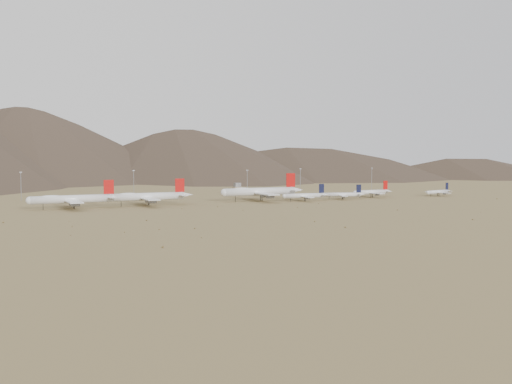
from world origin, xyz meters
name	(u,v)px	position (x,y,z in m)	size (l,w,h in m)	color
ground	(259,205)	(0.00, 0.00, 0.00)	(3000.00, 3000.00, 0.00)	#A08752
mountain_ridge	(92,105)	(0.00, 900.00, 150.00)	(4400.00, 1000.00, 300.00)	#4D3A2E
widebody_west	(73,199)	(-141.04, 30.15, 7.34)	(71.72, 55.15, 21.29)	white
widebody_centre	(147,196)	(-83.27, 33.34, 7.30)	(71.28, 54.55, 21.16)	white
widebody_east	(260,191)	(18.82, 39.28, 8.26)	(80.65, 61.70, 23.95)	white
narrowbody_a	(305,196)	(53.71, 20.55, 4.81)	(44.92, 32.28, 14.82)	white
narrowbody_b	(343,195)	(94.59, 23.20, 4.37)	(39.24, 29.26, 13.47)	white
narrowbody_c	(372,192)	(133.23, 32.43, 5.03)	(46.92, 33.89, 15.50)	white
narrowbody_d	(438,192)	(202.91, 19.55, 4.17)	(38.30, 28.18, 12.85)	white
control_tower	(237,189)	(30.00, 120.00, 5.32)	(8.00, 8.00, 12.00)	tan
mast_far_west	(21,185)	(-174.14, 123.75, 14.20)	(2.00, 0.60, 25.70)	gray
mast_west	(134,182)	(-72.07, 137.05, 14.20)	(2.00, 0.60, 25.70)	gray
mast_centre	(247,181)	(33.76, 103.00, 14.20)	(2.00, 0.60, 25.70)	gray
mast_east	(300,179)	(109.17, 131.09, 14.20)	(2.00, 0.60, 25.70)	gray
mast_far_east	(372,178)	(199.62, 125.76, 14.20)	(2.00, 0.60, 25.70)	gray
desert_scrub	(321,216)	(1.46, -94.63, 0.34)	(435.74, 172.85, 0.89)	brown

